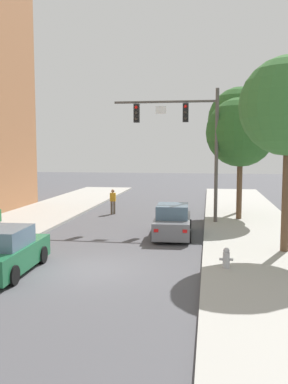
{
  "coord_description": "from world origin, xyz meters",
  "views": [
    {
      "loc": [
        4.2,
        -14.27,
        4.3
      ],
      "look_at": [
        0.78,
        7.82,
        2.0
      ],
      "focal_mm": 39.39,
      "sensor_mm": 36.0,
      "label": 1
    }
  ],
  "objects_px": {
    "car_lead_grey": "(173,222)",
    "traffic_signal_mast": "(187,131)",
    "car_following_green": "(6,252)",
    "fire_hydrant": "(226,258)",
    "pedestrian_crossing_road": "(113,200)",
    "street_tree_third": "(241,120)",
    "street_tree_second": "(241,132)"
  },
  "relations": [
    {
      "from": "car_lead_grey",
      "to": "traffic_signal_mast",
      "type": "bearing_deg",
      "value": 82.62
    },
    {
      "from": "car_following_green",
      "to": "fire_hydrant",
      "type": "xyz_separation_m",
      "value": [
        7.57,
        1.26,
        -0.22
      ]
    },
    {
      "from": "pedestrian_crossing_road",
      "to": "street_tree_third",
      "type": "xyz_separation_m",
      "value": [
        8.2,
        0.96,
        5.22
      ]
    },
    {
      "from": "pedestrian_crossing_road",
      "to": "street_tree_second",
      "type": "relative_size",
      "value": 0.23
    },
    {
      "from": "car_lead_grey",
      "to": "car_following_green",
      "type": "xyz_separation_m",
      "value": [
        -5.2,
        -6.98,
        0.0
      ]
    },
    {
      "from": "traffic_signal_mast",
      "to": "street_tree_second",
      "type": "xyz_separation_m",
      "value": [
        3.04,
        1.33,
        -0.06
      ]
    },
    {
      "from": "car_lead_grey",
      "to": "pedestrian_crossing_road",
      "type": "relative_size",
      "value": 2.62
    },
    {
      "from": "car_following_green",
      "to": "fire_hydrant",
      "type": "height_order",
      "value": "car_following_green"
    },
    {
      "from": "traffic_signal_mast",
      "to": "car_lead_grey",
      "type": "bearing_deg",
      "value": -97.38
    },
    {
      "from": "pedestrian_crossing_road",
      "to": "street_tree_second",
      "type": "bearing_deg",
      "value": -10.63
    },
    {
      "from": "traffic_signal_mast",
      "to": "street_tree_third",
      "type": "bearing_deg",
      "value": 49.82
    },
    {
      "from": "traffic_signal_mast",
      "to": "fire_hydrant",
      "type": "xyz_separation_m",
      "value": [
        1.89,
        -9.44,
        -4.8
      ]
    },
    {
      "from": "fire_hydrant",
      "to": "street_tree_second",
      "type": "distance_m",
      "value": 11.82
    },
    {
      "from": "traffic_signal_mast",
      "to": "pedestrian_crossing_road",
      "type": "relative_size",
      "value": 4.57
    },
    {
      "from": "car_following_green",
      "to": "pedestrian_crossing_road",
      "type": "xyz_separation_m",
      "value": [
        0.68,
        13.53,
        0.19
      ]
    },
    {
      "from": "street_tree_third",
      "to": "fire_hydrant",
      "type": "bearing_deg",
      "value": -95.65
    },
    {
      "from": "pedestrian_crossing_road",
      "to": "street_tree_second",
      "type": "distance_m",
      "value": 9.26
    },
    {
      "from": "car_following_green",
      "to": "fire_hydrant",
      "type": "bearing_deg",
      "value": 9.41
    },
    {
      "from": "car_lead_grey",
      "to": "pedestrian_crossing_road",
      "type": "distance_m",
      "value": 7.96
    },
    {
      "from": "street_tree_second",
      "to": "traffic_signal_mast",
      "type": "bearing_deg",
      "value": -156.45
    },
    {
      "from": "fire_hydrant",
      "to": "street_tree_third",
      "type": "distance_m",
      "value": 14.44
    },
    {
      "from": "car_lead_grey",
      "to": "pedestrian_crossing_road",
      "type": "height_order",
      "value": "pedestrian_crossing_road"
    },
    {
      "from": "car_lead_grey",
      "to": "fire_hydrant",
      "type": "height_order",
      "value": "car_lead_grey"
    },
    {
      "from": "pedestrian_crossing_road",
      "to": "car_lead_grey",
      "type": "bearing_deg",
      "value": -55.42
    },
    {
      "from": "street_tree_second",
      "to": "street_tree_third",
      "type": "distance_m",
      "value": 2.62
    },
    {
      "from": "fire_hydrant",
      "to": "street_tree_third",
      "type": "bearing_deg",
      "value": 84.35
    },
    {
      "from": "car_lead_grey",
      "to": "pedestrian_crossing_road",
      "type": "bearing_deg",
      "value": 124.58
    },
    {
      "from": "street_tree_second",
      "to": "car_lead_grey",
      "type": "bearing_deg",
      "value": -124.95
    },
    {
      "from": "pedestrian_crossing_road",
      "to": "street_tree_third",
      "type": "bearing_deg",
      "value": 6.65
    },
    {
      "from": "street_tree_third",
      "to": "pedestrian_crossing_road",
      "type": "bearing_deg",
      "value": -173.35
    },
    {
      "from": "car_following_green",
      "to": "street_tree_second",
      "type": "xyz_separation_m",
      "value": [
        8.73,
        12.02,
        4.53
      ]
    },
    {
      "from": "traffic_signal_mast",
      "to": "street_tree_third",
      "type": "xyz_separation_m",
      "value": [
        3.2,
        3.79,
        0.82
      ]
    }
  ]
}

